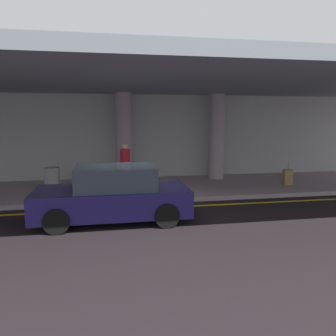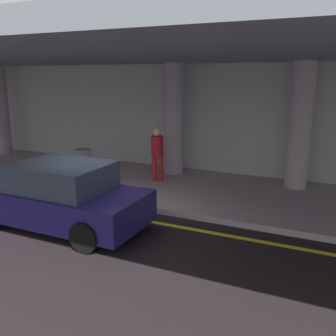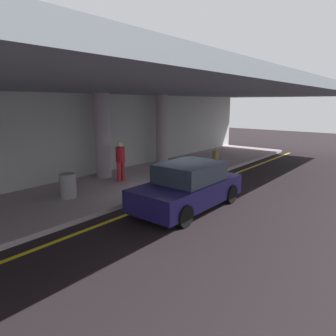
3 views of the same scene
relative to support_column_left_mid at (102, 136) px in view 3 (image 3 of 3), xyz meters
The scene contains 11 objects.
ground_plane 4.83m from the support_column_left_mid, 90.00° to the right, with size 60.00×60.00×0.00m, color black.
sidewalk 2.31m from the support_column_left_mid, 90.00° to the right, with size 26.00×4.20×0.15m, color #A29299.
lane_stripe_yellow 4.42m from the support_column_left_mid, 90.00° to the right, with size 26.00×0.14×0.01m, color yellow.
support_column_left_mid is the anchor object (origin of this frame).
support_column_center 4.00m from the support_column_left_mid, ahead, with size 0.67×0.67×3.65m, color #A1989F.
ceiling_overhang 2.68m from the support_column_left_mid, 90.00° to the right, with size 28.00×13.20×0.30m, color slate.
terminal_back_wall 0.94m from the support_column_left_mid, 90.00° to the left, with size 26.00×0.30×3.80m, color #ADB1AD.
car_navy 5.22m from the support_column_left_mid, 96.63° to the right, with size 4.10×1.92×1.50m.
traveler_with_luggage 1.45m from the support_column_left_mid, 91.82° to the right, with size 0.38×0.38×1.68m.
suitcase_upright_primary 6.80m from the support_column_left_mid, 17.34° to the right, with size 0.36×0.22×0.90m.
trash_bin_steel 3.37m from the support_column_left_mid, 152.46° to the right, with size 0.56×0.56×0.85m, color gray.
Camera 3 is at (-8.39, -6.17, 3.40)m, focal length 32.44 mm.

